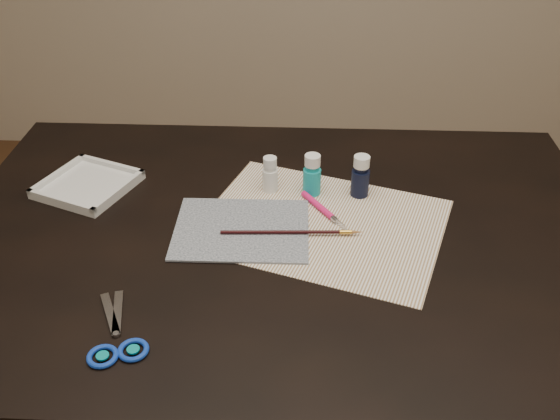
{
  "coord_description": "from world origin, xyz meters",
  "views": [
    {
      "loc": [
        0.04,
        -0.98,
        1.46
      ],
      "look_at": [
        0.0,
        0.0,
        0.8
      ],
      "focal_mm": 40.0,
      "sensor_mm": 36.0,
      "label": 1
    }
  ],
  "objects_px": {
    "canvas": "(242,229)",
    "paint_bottle_cyan": "(312,175)",
    "paint_bottle_navy": "(361,176)",
    "palette_tray": "(88,184)",
    "scissors": "(111,328)",
    "paint_bottle_white": "(270,174)",
    "paper": "(322,224)"
  },
  "relations": [
    {
      "from": "canvas",
      "to": "paint_bottle_white",
      "type": "distance_m",
      "value": 0.16
    },
    {
      "from": "canvas",
      "to": "scissors",
      "type": "relative_size",
      "value": 1.39
    },
    {
      "from": "paper",
      "to": "paint_bottle_white",
      "type": "xyz_separation_m",
      "value": [
        -0.11,
        0.12,
        0.04
      ]
    },
    {
      "from": "canvas",
      "to": "paint_bottle_navy",
      "type": "distance_m",
      "value": 0.28
    },
    {
      "from": "paint_bottle_cyan",
      "to": "scissors",
      "type": "relative_size",
      "value": 0.49
    },
    {
      "from": "canvas",
      "to": "paint_bottle_cyan",
      "type": "xyz_separation_m",
      "value": [
        0.14,
        0.14,
        0.04
      ]
    },
    {
      "from": "canvas",
      "to": "palette_tray",
      "type": "height_order",
      "value": "palette_tray"
    },
    {
      "from": "paint_bottle_white",
      "to": "palette_tray",
      "type": "distance_m",
      "value": 0.39
    },
    {
      "from": "paint_bottle_navy",
      "to": "scissors",
      "type": "bearing_deg",
      "value": -135.0
    },
    {
      "from": "scissors",
      "to": "canvas",
      "type": "bearing_deg",
      "value": -59.06
    },
    {
      "from": "paint_bottle_navy",
      "to": "palette_tray",
      "type": "distance_m",
      "value": 0.58
    },
    {
      "from": "scissors",
      "to": "paper",
      "type": "bearing_deg",
      "value": -73.61
    },
    {
      "from": "canvas",
      "to": "paint_bottle_cyan",
      "type": "bearing_deg",
      "value": 46.17
    },
    {
      "from": "scissors",
      "to": "paint_bottle_white",
      "type": "bearing_deg",
      "value": -54.12
    },
    {
      "from": "paint_bottle_white",
      "to": "scissors",
      "type": "xyz_separation_m",
      "value": [
        -0.23,
        -0.43,
        -0.03
      ]
    },
    {
      "from": "paint_bottle_white",
      "to": "paint_bottle_cyan",
      "type": "bearing_deg",
      "value": -5.08
    },
    {
      "from": "paint_bottle_white",
      "to": "palette_tray",
      "type": "xyz_separation_m",
      "value": [
        -0.39,
        -0.01,
        -0.03
      ]
    },
    {
      "from": "palette_tray",
      "to": "paper",
      "type": "bearing_deg",
      "value": -12.48
    },
    {
      "from": "scissors",
      "to": "palette_tray",
      "type": "height_order",
      "value": "palette_tray"
    },
    {
      "from": "palette_tray",
      "to": "paint_bottle_navy",
      "type": "bearing_deg",
      "value": -0.11
    },
    {
      "from": "paint_bottle_navy",
      "to": "palette_tray",
      "type": "relative_size",
      "value": 0.53
    },
    {
      "from": "canvas",
      "to": "paint_bottle_cyan",
      "type": "relative_size",
      "value": 2.83
    },
    {
      "from": "canvas",
      "to": "paint_bottle_navy",
      "type": "xyz_separation_m",
      "value": [
        0.24,
        0.14,
        0.04
      ]
    },
    {
      "from": "paint_bottle_white",
      "to": "paint_bottle_navy",
      "type": "bearing_deg",
      "value": -2.88
    },
    {
      "from": "paper",
      "to": "paint_bottle_cyan",
      "type": "relative_size",
      "value": 5.02
    },
    {
      "from": "paper",
      "to": "paint_bottle_navy",
      "type": "bearing_deg",
      "value": 53.94
    },
    {
      "from": "paint_bottle_navy",
      "to": "paint_bottle_white",
      "type": "bearing_deg",
      "value": 177.12
    },
    {
      "from": "paper",
      "to": "paint_bottle_navy",
      "type": "xyz_separation_m",
      "value": [
        0.08,
        0.11,
        0.05
      ]
    },
    {
      "from": "paint_bottle_navy",
      "to": "palette_tray",
      "type": "xyz_separation_m",
      "value": [
        -0.58,
        0.0,
        -0.04
      ]
    },
    {
      "from": "paper",
      "to": "paint_bottle_navy",
      "type": "relative_size",
      "value": 4.97
    },
    {
      "from": "canvas",
      "to": "paint_bottle_cyan",
      "type": "distance_m",
      "value": 0.2
    },
    {
      "from": "paint_bottle_white",
      "to": "paint_bottle_cyan",
      "type": "distance_m",
      "value": 0.09
    }
  ]
}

